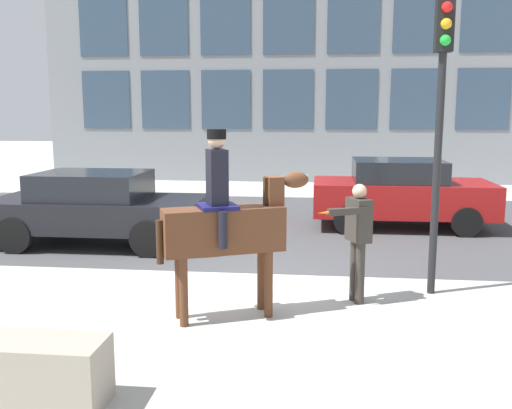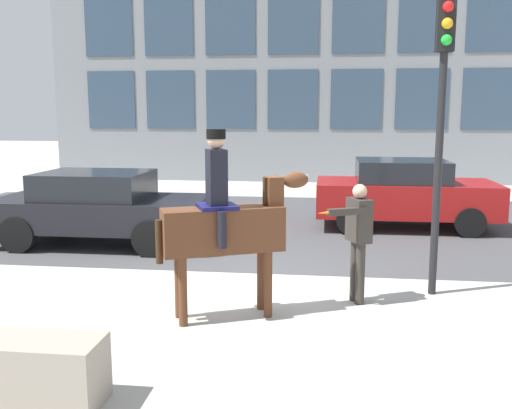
# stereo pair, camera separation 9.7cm
# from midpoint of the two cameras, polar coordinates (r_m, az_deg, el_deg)

# --- Properties ---
(ground_plane) EXTENTS (80.00, 80.00, 0.00)m
(ground_plane) POSITION_cam_midpoint_polar(r_m,az_deg,el_deg) (9.03, -1.90, -7.77)
(ground_plane) COLOR #B2AFA8
(road_surface) EXTENTS (18.45, 8.50, 0.01)m
(road_surface) POSITION_cam_midpoint_polar(r_m,az_deg,el_deg) (13.61, 0.98, -1.90)
(road_surface) COLOR #444447
(road_surface) RESTS_ON ground_plane
(mounted_horse_lead) EXTENTS (1.89, 1.07, 2.43)m
(mounted_horse_lead) POSITION_cam_midpoint_polar(r_m,az_deg,el_deg) (7.26, -3.32, -1.89)
(mounted_horse_lead) COLOR #59331E
(mounted_horse_lead) RESTS_ON ground_plane
(pedestrian_bystander) EXTENTS (0.76, 0.71, 1.67)m
(pedestrian_bystander) POSITION_cam_midpoint_polar(r_m,az_deg,el_deg) (7.99, 9.79, -2.86)
(pedestrian_bystander) COLOR #332D28
(pedestrian_bystander) RESTS_ON ground_plane
(street_car_near_lane) EXTENTS (4.19, 1.95, 1.46)m
(street_car_near_lane) POSITION_cam_midpoint_polar(r_m,az_deg,el_deg) (11.81, -15.88, -0.21)
(street_car_near_lane) COLOR black
(street_car_near_lane) RESTS_ON ground_plane
(street_car_far_lane) EXTENTS (4.00, 2.00, 1.56)m
(street_car_far_lane) POSITION_cam_midpoint_polar(r_m,az_deg,el_deg) (13.46, 14.07, 1.17)
(street_car_far_lane) COLOR maroon
(street_car_far_lane) RESTS_ON ground_plane
(traffic_light) EXTENTS (0.24, 0.29, 4.18)m
(traffic_light) POSITION_cam_midpoint_polar(r_m,az_deg,el_deg) (8.47, 17.67, 9.82)
(traffic_light) COLOR black
(traffic_light) RESTS_ON ground_plane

